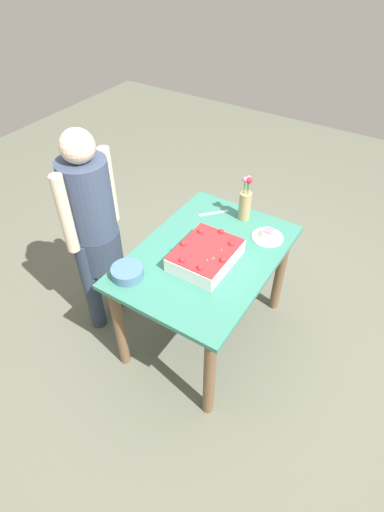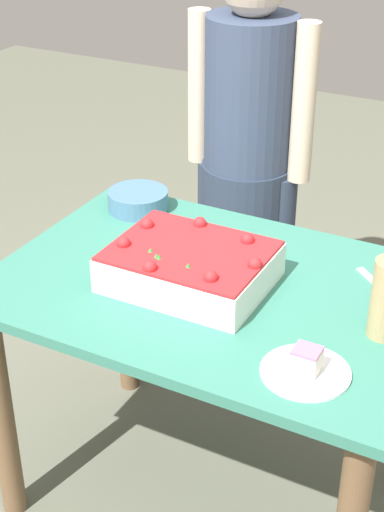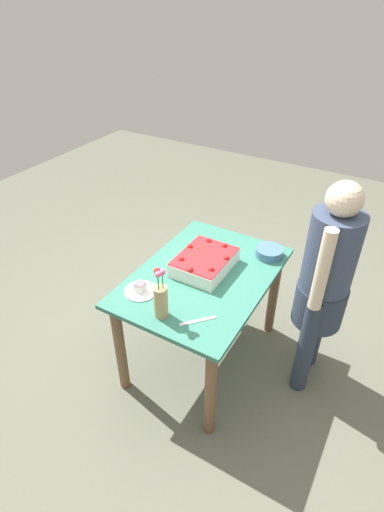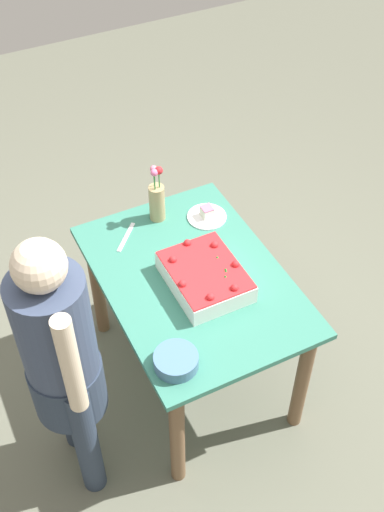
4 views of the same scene
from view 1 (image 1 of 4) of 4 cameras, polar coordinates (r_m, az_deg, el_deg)
The scene contains 8 objects.
ground_plane at distance 3.02m, azimuth 1.74°, elevation -10.63°, with size 8.00×8.00×0.00m, color #5F6151.
dining_table at distance 2.56m, azimuth 2.02°, elevation -2.09°, with size 1.16×0.82×0.77m.
sheet_cake at distance 2.38m, azimuth 1.97°, elevation 0.17°, with size 0.41×0.32×0.12m.
serving_plate_with_slice at distance 2.61m, azimuth 10.75°, elevation 2.85°, with size 0.20×0.20×0.07m.
cake_knife at distance 2.80m, azimuth 3.08°, elevation 6.15°, with size 0.21×0.02×0.00m, color silver.
flower_vase at distance 2.70m, azimuth 7.59°, elevation 7.52°, with size 0.08×0.08×0.32m.
fruit_bowl at distance 2.33m, azimuth -9.22°, elevation -2.29°, with size 0.19×0.19×0.06m, color #486F91.
person_standing at distance 2.63m, azimuth -13.93°, elevation 4.43°, with size 0.45×0.31×1.49m.
Camera 1 is at (-1.60, -0.91, 2.40)m, focal length 28.00 mm.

